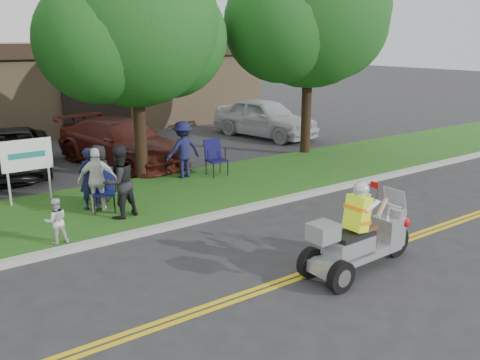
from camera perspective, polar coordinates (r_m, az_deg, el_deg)
ground at (r=9.82m, az=4.48°, el=-9.76°), size 120.00×120.00×0.00m
centerline_near at (r=9.43m, az=6.77°, el=-10.92°), size 60.00×0.10×0.01m
centerline_far at (r=9.54m, az=6.12°, el=-10.58°), size 60.00×0.10×0.01m
curb at (r=12.11m, az=-4.77°, el=-4.43°), size 60.00×0.25×0.12m
grass_verge at (r=13.92m, az=-9.29°, el=-1.93°), size 60.00×4.00×0.10m
commercial_building at (r=26.99m, az=-18.81°, el=10.15°), size 18.00×8.20×4.00m
tree_mid at (r=15.36m, az=-11.60°, el=16.19°), size 5.88×4.80×7.05m
tree_right at (r=18.85m, az=7.90°, el=18.00°), size 6.86×5.60×8.07m
business_sign at (r=14.00m, az=-22.81°, el=2.24°), size 1.25×0.06×1.75m
trike_scooter at (r=9.65m, az=13.22°, el=-6.66°), size 2.67×0.90×1.75m
lawn_chair_a at (r=12.92m, az=-15.13°, el=-0.71°), size 0.70×0.71×1.04m
lawn_chair_b at (r=15.72m, az=-2.87°, el=2.83°), size 0.60×0.63×1.10m
spectator_adult_left at (r=13.03m, az=-16.62°, el=0.17°), size 0.64×0.51×1.54m
spectator_adult_mid at (r=12.18m, az=-13.38°, el=-0.25°), size 0.97×0.83×1.71m
spectator_adult_right at (r=12.76m, az=-15.72°, el=0.01°), size 1.00×0.69×1.58m
spectator_chair_a at (r=15.44m, az=-6.41°, el=3.43°), size 1.11×0.64×1.72m
spectator_chair_b at (r=13.43m, az=-15.51°, el=0.64°), size 0.85×0.68×1.51m
child_right at (r=11.11m, az=-19.96°, el=-4.33°), size 0.50×0.41×0.97m
parked_car_mid at (r=17.93m, az=-24.21°, el=2.92°), size 3.35×5.31×1.37m
parked_car_right at (r=17.87m, az=-13.20°, el=4.17°), size 3.51×5.77×1.56m
parked_car_far_right at (r=22.43m, az=2.80°, el=7.00°), size 2.92×5.25×1.69m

